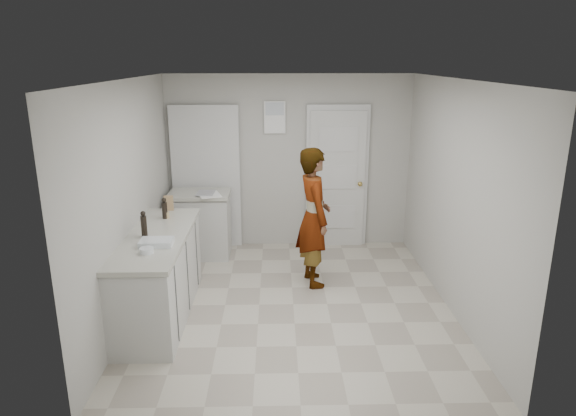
{
  "coord_description": "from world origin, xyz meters",
  "views": [
    {
      "loc": [
        -0.19,
        -5.31,
        2.72
      ],
      "look_at": [
        -0.05,
        0.4,
        1.03
      ],
      "focal_mm": 32.0,
      "sensor_mm": 36.0,
      "label": 1
    }
  ],
  "objects_px": {
    "spice_jar": "(167,215)",
    "oil_cruet_a": "(165,209)",
    "cake_mix_box": "(169,203)",
    "oil_cruet_b": "(144,225)",
    "baking_dish": "(156,243)",
    "person": "(314,217)",
    "egg_bowl": "(147,251)"
  },
  "relations": [
    {
      "from": "person",
      "to": "oil_cruet_a",
      "type": "height_order",
      "value": "person"
    },
    {
      "from": "spice_jar",
      "to": "cake_mix_box",
      "type": "bearing_deg",
      "value": 98.0
    },
    {
      "from": "oil_cruet_a",
      "to": "baking_dish",
      "type": "bearing_deg",
      "value": -83.82
    },
    {
      "from": "cake_mix_box",
      "to": "egg_bowl",
      "type": "distance_m",
      "value": 1.43
    },
    {
      "from": "oil_cruet_a",
      "to": "egg_bowl",
      "type": "distance_m",
      "value": 1.1
    },
    {
      "from": "cake_mix_box",
      "to": "baking_dish",
      "type": "bearing_deg",
      "value": -91.77
    },
    {
      "from": "person",
      "to": "spice_jar",
      "type": "distance_m",
      "value": 1.73
    },
    {
      "from": "cake_mix_box",
      "to": "egg_bowl",
      "type": "height_order",
      "value": "cake_mix_box"
    },
    {
      "from": "egg_bowl",
      "to": "person",
      "type": "bearing_deg",
      "value": 38.03
    },
    {
      "from": "oil_cruet_b",
      "to": "baking_dish",
      "type": "distance_m",
      "value": 0.32
    },
    {
      "from": "cake_mix_box",
      "to": "spice_jar",
      "type": "relative_size",
      "value": 2.48
    },
    {
      "from": "person",
      "to": "oil_cruet_a",
      "type": "relative_size",
      "value": 6.92
    },
    {
      "from": "spice_jar",
      "to": "oil_cruet_a",
      "type": "bearing_deg",
      "value": -173.61
    },
    {
      "from": "person",
      "to": "cake_mix_box",
      "type": "bearing_deg",
      "value": 74.76
    },
    {
      "from": "cake_mix_box",
      "to": "oil_cruet_b",
      "type": "bearing_deg",
      "value": -100.81
    },
    {
      "from": "oil_cruet_b",
      "to": "person",
      "type": "bearing_deg",
      "value": 25.34
    },
    {
      "from": "oil_cruet_a",
      "to": "oil_cruet_b",
      "type": "xyz_separation_m",
      "value": [
        -0.08,
        -0.64,
        0.02
      ]
    },
    {
      "from": "cake_mix_box",
      "to": "oil_cruet_b",
      "type": "distance_m",
      "value": 0.97
    },
    {
      "from": "egg_bowl",
      "to": "spice_jar",
      "type": "bearing_deg",
      "value": 91.24
    },
    {
      "from": "oil_cruet_a",
      "to": "cake_mix_box",
      "type": "bearing_deg",
      "value": 93.42
    },
    {
      "from": "spice_jar",
      "to": "oil_cruet_b",
      "type": "height_order",
      "value": "oil_cruet_b"
    },
    {
      "from": "person",
      "to": "oil_cruet_b",
      "type": "distance_m",
      "value": 2.02
    },
    {
      "from": "baking_dish",
      "to": "oil_cruet_b",
      "type": "bearing_deg",
      "value": 125.83
    },
    {
      "from": "person",
      "to": "oil_cruet_b",
      "type": "xyz_separation_m",
      "value": [
        -1.82,
        -0.86,
        0.21
      ]
    },
    {
      "from": "oil_cruet_a",
      "to": "person",
      "type": "bearing_deg",
      "value": 7.39
    },
    {
      "from": "oil_cruet_b",
      "to": "egg_bowl",
      "type": "height_order",
      "value": "oil_cruet_b"
    },
    {
      "from": "oil_cruet_b",
      "to": "oil_cruet_a",
      "type": "bearing_deg",
      "value": 82.81
    },
    {
      "from": "person",
      "to": "cake_mix_box",
      "type": "relative_size",
      "value": 9.44
    },
    {
      "from": "cake_mix_box",
      "to": "oil_cruet_a",
      "type": "height_order",
      "value": "oil_cruet_a"
    },
    {
      "from": "person",
      "to": "oil_cruet_a",
      "type": "distance_m",
      "value": 1.76
    },
    {
      "from": "spice_jar",
      "to": "oil_cruet_b",
      "type": "bearing_deg",
      "value": -99.44
    },
    {
      "from": "cake_mix_box",
      "to": "spice_jar",
      "type": "distance_m",
      "value": 0.33
    }
  ]
}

